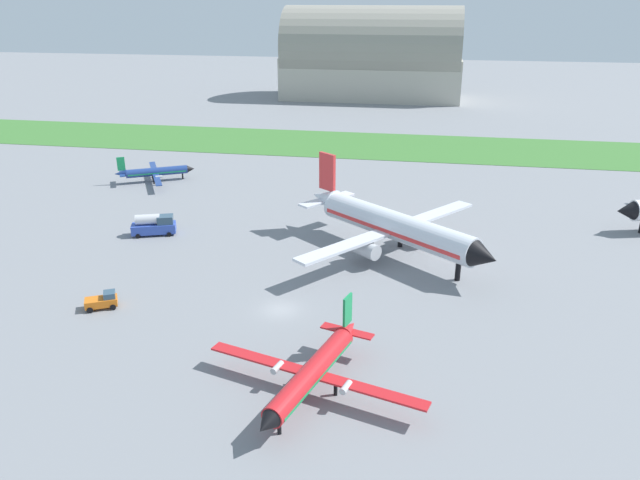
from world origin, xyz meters
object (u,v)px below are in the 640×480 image
Objects in this scene: airplane_foreground_turboprop at (313,371)px; airplane_midfield_jet at (393,225)px; airplane_taxiing_turboprop at (155,172)px; fuel_truck_midfield at (154,225)px; pushback_tug_near_gate at (103,301)px.

airplane_foreground_turboprop is 0.74× the size of airplane_midfield_jet.
fuel_truck_midfield is at bearing -94.76° from airplane_taxiing_turboprop.
pushback_tug_near_gate is at bearing -97.31° from airplane_foreground_turboprop.
fuel_truck_midfield is at bearing 72.82° from pushback_tug_near_gate.
airplane_midfield_jet reaches higher than pushback_tug_near_gate.
airplane_midfield_jet is 1.78× the size of airplane_taxiing_turboprop.
fuel_truck_midfield is at bearing -122.06° from airplane_foreground_turboprop.
fuel_truck_midfield is (-35.99, 1.35, -2.74)m from airplane_midfield_jet.
airplane_taxiing_turboprop reaches higher than fuel_truck_midfield.
pushback_tug_near_gate is at bearing -107.67° from airplane_midfield_jet.
airplane_foreground_turboprop is 3.06× the size of fuel_truck_midfield.
airplane_taxiing_turboprop is 4.01× the size of pushback_tug_near_gate.
airplane_midfield_jet is (4.88, 33.62, 1.95)m from airplane_foreground_turboprop.
airplane_taxiing_turboprop is 29.37m from fuel_truck_midfield.
fuel_truck_midfield is (11.81, -26.89, -0.37)m from airplane_taxiing_turboprop.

